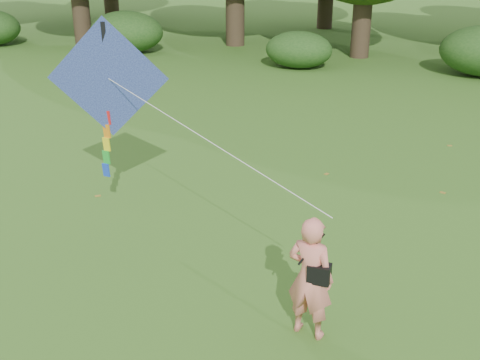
% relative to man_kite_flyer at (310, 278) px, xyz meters
% --- Properties ---
extents(ground, '(100.00, 100.00, 0.00)m').
position_rel_man_kite_flyer_xyz_m(ground, '(-0.09, -0.51, -0.89)').
color(ground, '#265114').
rests_on(ground, ground).
extents(man_kite_flyer, '(0.72, 0.55, 1.77)m').
position_rel_man_kite_flyer_xyz_m(man_kite_flyer, '(0.00, 0.00, 0.00)').
color(man_kite_flyer, '#E47C6B').
rests_on(man_kite_flyer, ground).
extents(crossbody_bag, '(0.43, 0.20, 0.71)m').
position_rel_man_kite_flyer_xyz_m(crossbody_bag, '(0.12, -0.03, 0.12)').
color(crossbody_bag, black).
rests_on(crossbody_bag, ground).
extents(flying_kite, '(5.50, 2.67, 2.98)m').
position_rel_man_kite_flyer_xyz_m(flying_kite, '(-4.19, 2.31, 1.80)').
color(flying_kite, '#2748AA').
rests_on(flying_kite, ground).
extents(shrub_band, '(39.15, 3.22, 1.88)m').
position_rel_man_kite_flyer_xyz_m(shrub_band, '(-0.81, 17.09, -0.03)').
color(shrub_band, '#264919').
rests_on(shrub_band, ground).
extents(fallen_leaves, '(10.95, 11.97, 0.01)m').
position_rel_man_kite_flyer_xyz_m(fallen_leaves, '(0.24, 2.35, -0.88)').
color(fallen_leaves, olive).
rests_on(fallen_leaves, ground).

